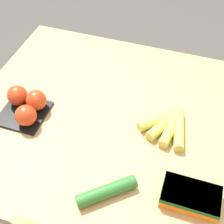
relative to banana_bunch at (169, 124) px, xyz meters
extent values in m
plane|color=#4C4742|center=(0.21, 0.02, -0.76)|extent=(12.00, 12.00, 0.00)
cube|color=tan|center=(0.21, 0.02, -0.03)|extent=(1.08, 0.94, 0.03)
cylinder|color=tan|center=(0.69, -0.39, -0.41)|extent=(0.06, 0.06, 0.72)
sphere|color=brown|center=(-0.02, -0.07, 0.00)|extent=(0.03, 0.03, 0.03)
cylinder|color=#CCC651|center=(0.04, -0.01, 0.00)|extent=(0.15, 0.15, 0.04)
cylinder|color=#CCC651|center=(0.02, 0.00, 0.00)|extent=(0.11, 0.17, 0.04)
cylinder|color=#CCC651|center=(-0.01, 0.01, 0.00)|extent=(0.06, 0.18, 0.04)
cylinder|color=#CCC651|center=(-0.04, 0.01, 0.00)|extent=(0.06, 0.18, 0.04)
cube|color=black|center=(0.53, 0.10, -0.01)|extent=(0.17, 0.17, 0.01)
sphere|color=red|center=(0.49, 0.06, 0.03)|extent=(0.08, 0.08, 0.08)
sphere|color=red|center=(0.57, 0.06, 0.03)|extent=(0.08, 0.08, 0.08)
sphere|color=red|center=(0.49, 0.14, 0.03)|extent=(0.08, 0.08, 0.08)
cube|color=orange|center=(-0.12, 0.26, 0.00)|extent=(0.17, 0.10, 0.05)
cube|color=#145123|center=(-0.12, 0.26, 0.02)|extent=(0.17, 0.10, 0.02)
cylinder|color=#2D702D|center=(0.13, 0.32, 0.00)|extent=(0.17, 0.15, 0.04)
camera|label=1|loc=(-0.03, 0.74, 0.86)|focal=50.00mm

